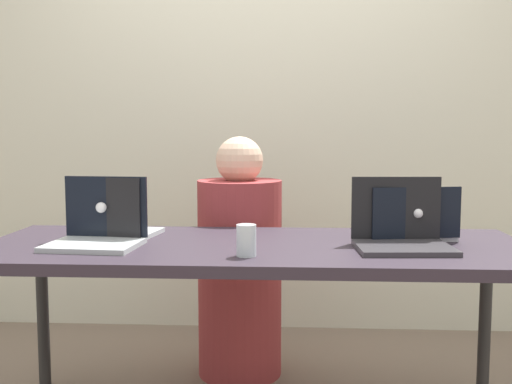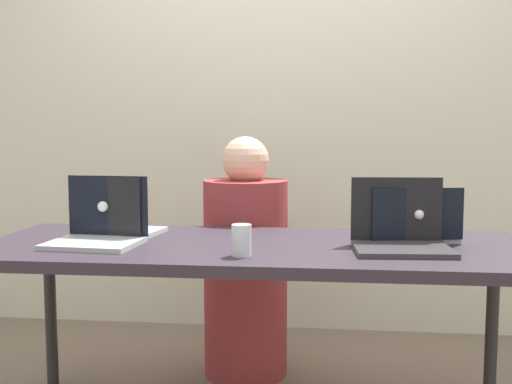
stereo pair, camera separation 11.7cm
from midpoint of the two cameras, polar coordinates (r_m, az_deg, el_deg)
name	(u,v)px [view 1 (the left image)]	position (r m, az deg, el deg)	size (l,w,h in m)	color
back_wall	(268,117)	(3.43, 0.17, 7.15)	(5.11, 0.10, 2.42)	beige
desk	(255,259)	(2.18, -1.66, -6.43)	(1.97, 0.75, 0.73)	#2C242E
person_at_center	(240,270)	(2.79, -2.77, -7.43)	(0.45, 0.45, 1.11)	#963335
laptop_back_right	(409,228)	(2.29, 12.96, -3.37)	(0.36, 0.27, 0.20)	silver
laptop_front_left	(98,231)	(2.22, -16.29, -3.58)	(0.33, 0.29, 0.24)	#B0B8B9
laptop_back_left	(113,224)	(2.36, -14.81, -2.98)	(0.33, 0.30, 0.24)	silver
laptop_front_right	(401,233)	(2.13, 12.11, -3.85)	(0.33, 0.29, 0.24)	#3A373B
water_glass_center	(246,243)	(1.95, -2.66, -4.84)	(0.06, 0.06, 0.10)	silver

